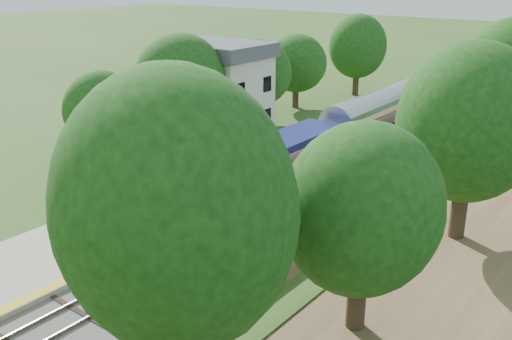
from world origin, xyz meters
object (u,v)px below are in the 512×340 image
Objects in this scene: signal_gantry at (499,62)px; signal_farside at (407,148)px; lamppost_far at (148,192)px; station_building at (218,88)px.

signal_farside reaches higher than signal_gantry.
signal_gantry reaches higher than lamppost_far.
station_building is 21.15m from signal_farside.
signal_farside reaches higher than lamppost_far.
signal_gantry is 42.99m from lamppost_far.
signal_gantry is (16.47, 24.99, 0.73)m from station_building.
lamppost_far is (-6.29, -42.45, -2.52)m from signal_gantry.
signal_farside is (3.73, -31.27, -0.84)m from signal_gantry.
signal_farside is (10.02, 11.19, 1.68)m from lamppost_far.
lamppost_far is 15.11m from signal_farside.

